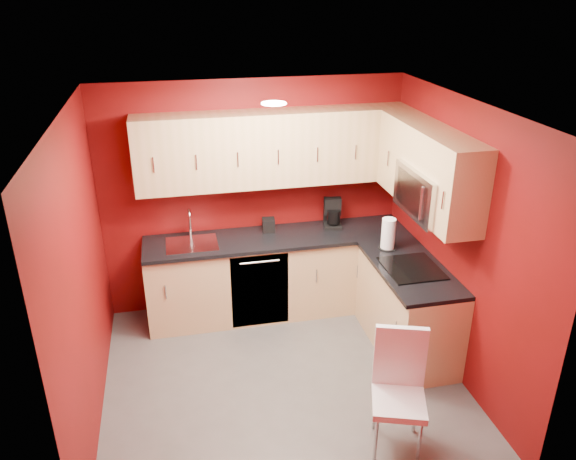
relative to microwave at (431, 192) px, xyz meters
name	(u,v)px	position (x,y,z in m)	size (l,w,h in m)	color
floor	(283,379)	(-1.39, -0.20, -1.66)	(3.20, 3.20, 0.00)	#504D4B
ceiling	(282,109)	(-1.39, -0.20, 0.84)	(3.20, 3.20, 0.00)	white
wall_back	(254,197)	(-1.39, 1.30, -0.41)	(3.20, 3.20, 0.00)	#6A0A0C
wall_front	(334,371)	(-1.39, -1.70, -0.41)	(3.20, 3.20, 0.00)	#6A0A0C
wall_left	(81,279)	(-2.99, -0.20, -0.41)	(3.00, 3.00, 0.00)	#6A0A0C
wall_right	(458,242)	(0.21, -0.20, -0.41)	(3.00, 3.00, 0.00)	#6A0A0C
base_cabinets_back	(278,275)	(-1.19, 1.00, -1.22)	(2.80, 0.60, 0.87)	tan
base_cabinets_right	(407,309)	(-0.09, 0.05, -1.22)	(0.60, 1.30, 0.87)	tan
countertop_back	(278,238)	(-1.19, 0.99, -0.77)	(2.80, 0.63, 0.04)	black
countertop_right	(411,269)	(-0.11, 0.04, -0.77)	(0.63, 1.27, 0.04)	black
upper_cabinets_back	(275,148)	(-1.19, 1.13, 0.17)	(2.80, 0.35, 0.75)	tan
upper_cabinets_right	(425,160)	(0.03, 0.24, 0.23)	(0.35, 1.55, 0.75)	tan
microwave	(431,192)	(0.00, 0.00, 0.00)	(0.42, 0.76, 0.42)	silver
cooktop	(412,268)	(-0.11, 0.00, -0.74)	(0.50, 0.55, 0.01)	black
sink	(192,240)	(-2.09, 1.00, -0.72)	(0.52, 0.42, 0.35)	silver
dishwasher_front	(260,291)	(-1.44, 0.71, -1.22)	(0.60, 0.02, 0.82)	black
downlight	(274,103)	(-1.39, 0.10, 0.82)	(0.20, 0.20, 0.01)	white
coffee_maker	(333,213)	(-0.56, 1.10, -0.60)	(0.18, 0.25, 0.31)	black
napkin_holder	(269,225)	(-1.27, 1.13, -0.68)	(0.13, 0.13, 0.14)	black
paper_towel	(388,234)	(-0.18, 0.46, -0.59)	(0.18, 0.18, 0.32)	white
dining_chair	(399,396)	(-0.69, -1.18, -1.16)	(0.40, 0.42, 0.99)	silver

